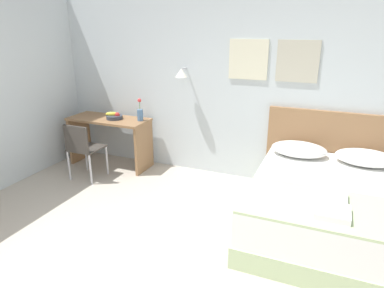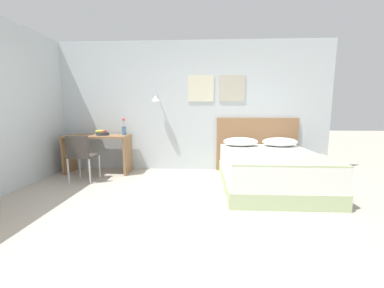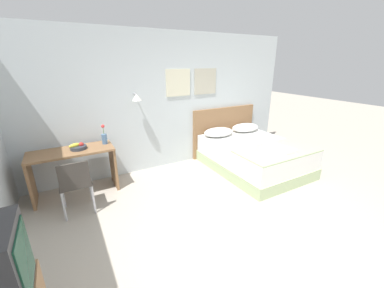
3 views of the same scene
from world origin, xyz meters
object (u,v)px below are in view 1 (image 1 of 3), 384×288
(fruit_bowl, at_px, (114,116))
(flower_vase, at_px, (140,113))
(desk, at_px, (110,132))
(desk_chair, at_px, (82,147))
(folded_towel_mid_bed, at_px, (332,212))
(throw_blanket, at_px, (326,208))
(pillow_right, at_px, (365,158))
(folded_towel_near_foot, at_px, (332,198))
(pillow_left, at_px, (299,149))
(headboard, at_px, (331,153))
(bed, at_px, (324,208))

(fruit_bowl, height_order, flower_vase, flower_vase)
(desk, bearing_deg, flower_vase, 7.22)
(desk_chair, bearing_deg, folded_towel_mid_bed, -13.49)
(throw_blanket, bearing_deg, pillow_right, 73.67)
(folded_towel_near_foot, relative_size, desk_chair, 0.33)
(pillow_left, height_order, folded_towel_mid_bed, pillow_left)
(pillow_left, relative_size, desk_chair, 0.81)
(folded_towel_mid_bed, bearing_deg, folded_towel_near_foot, 92.20)
(desk_chair, bearing_deg, pillow_right, 9.88)
(headboard, distance_m, flower_vase, 2.73)
(pillow_left, relative_size, fruit_bowl, 2.50)
(bed, bearing_deg, fruit_bowl, 167.20)
(flower_vase, bearing_deg, pillow_left, -1.50)
(throw_blanket, relative_size, fruit_bowl, 5.51)
(pillow_left, distance_m, throw_blanket, 1.34)
(bed, xyz_separation_m, pillow_right, (0.38, 0.71, 0.37))
(throw_blanket, distance_m, folded_towel_near_foot, 0.15)
(headboard, relative_size, fruit_bowl, 6.13)
(folded_towel_mid_bed, distance_m, flower_vase, 3.14)
(headboard, distance_m, folded_towel_mid_bed, 1.73)
(bed, bearing_deg, pillow_left, 117.85)
(headboard, distance_m, fruit_bowl, 3.15)
(desk, distance_m, flower_vase, 0.63)
(pillow_left, bearing_deg, pillow_right, 0.00)
(throw_blanket, relative_size, folded_towel_mid_bed, 5.14)
(pillow_left, height_order, flower_vase, flower_vase)
(pillow_left, bearing_deg, desk, -179.88)
(throw_blanket, height_order, folded_towel_mid_bed, folded_towel_mid_bed)
(folded_towel_near_foot, bearing_deg, pillow_left, 110.05)
(throw_blanket, xyz_separation_m, folded_towel_near_foot, (0.04, 0.14, 0.04))
(headboard, height_order, desk, headboard)
(throw_blanket, bearing_deg, bed, 90.00)
(pillow_right, distance_m, folded_towel_near_foot, 1.20)
(pillow_right, relative_size, folded_towel_near_foot, 2.45)
(pillow_right, bearing_deg, folded_towel_near_foot, -106.25)
(folded_towel_near_foot, distance_m, flower_vase, 3.01)
(throw_blanket, distance_m, desk, 3.48)
(folded_towel_near_foot, distance_m, desk_chair, 3.34)
(bed, relative_size, desk_chair, 2.37)
(throw_blanket, height_order, fruit_bowl, fruit_bowl)
(folded_towel_near_foot, bearing_deg, desk, 160.76)
(flower_vase, bearing_deg, desk_chair, -128.46)
(flower_vase, bearing_deg, throw_blanket, -26.52)
(desk_chair, xyz_separation_m, fruit_bowl, (0.13, 0.63, 0.30))
(headboard, height_order, desk_chair, headboard)
(headboard, distance_m, pillow_left, 0.50)
(bed, bearing_deg, throw_blanket, -90.00)
(pillow_left, distance_m, folded_towel_mid_bed, 1.49)
(pillow_left, relative_size, throw_blanket, 0.45)
(headboard, height_order, throw_blanket, headboard)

